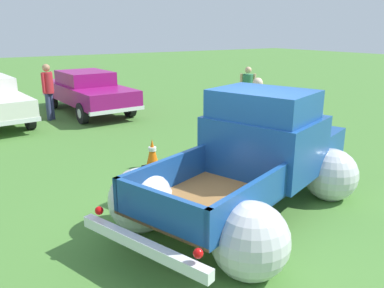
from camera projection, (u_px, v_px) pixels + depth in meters
name	position (u px, v px, depth m)	size (l,w,h in m)	color
ground_plane	(242.00, 212.00, 6.29)	(80.00, 80.00, 0.00)	#477A33
vintage_pickup_truck	(256.00, 162.00, 6.36)	(4.99, 3.82, 1.96)	black
show_car_1	(88.00, 90.00, 13.57)	(2.07, 4.81, 1.43)	black
spectator_0	(248.00, 88.00, 13.04)	(0.48, 0.48, 1.64)	navy
spectator_1	(48.00, 88.00, 12.37)	(0.48, 0.48, 1.79)	navy
spectator_2	(256.00, 110.00, 9.06)	(0.48, 0.48, 1.78)	navy
lane_cone_0	(152.00, 154.00, 8.21)	(0.36, 0.36, 0.63)	black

